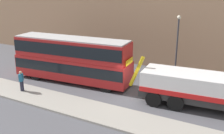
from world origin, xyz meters
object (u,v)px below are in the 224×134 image
object	(u,v)px
recovery_tow_truck	(212,87)
double_decker_bus	(72,58)
pedestrian_onlooker	(21,81)
street_lamp	(177,41)

from	to	relation	value
recovery_tow_truck	double_decker_bus	size ratio (longest dim) A/B	0.91
double_decker_bus	pedestrian_onlooker	xyz separation A→B (m)	(-2.04, -4.15, -1.25)
double_decker_bus	street_lamp	bearing A→B (deg)	33.44
double_decker_bus	pedestrian_onlooker	distance (m)	4.78
recovery_tow_truck	double_decker_bus	world-z (taller)	double_decker_bus
pedestrian_onlooker	street_lamp	bearing A→B (deg)	20.02
pedestrian_onlooker	double_decker_bus	bearing A→B (deg)	37.31
double_decker_bus	street_lamp	size ratio (longest dim) A/B	1.92
recovery_tow_truck	pedestrian_onlooker	xyz separation A→B (m)	(-14.08, -4.19, -0.77)
double_decker_bus	pedestrian_onlooker	bearing A→B (deg)	-121.35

